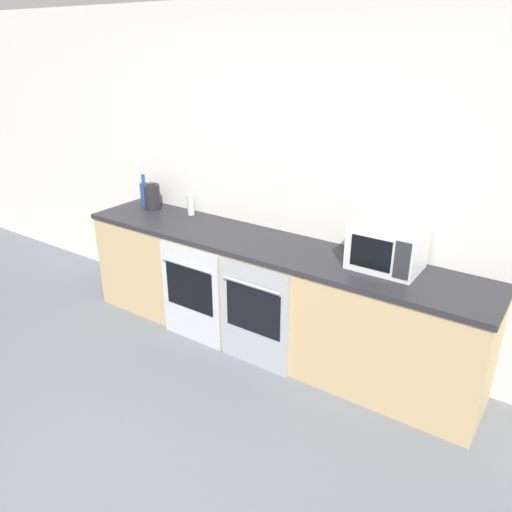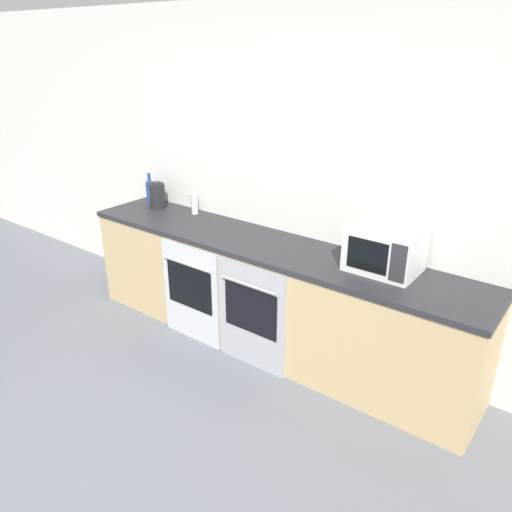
{
  "view_description": "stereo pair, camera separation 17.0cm",
  "coord_description": "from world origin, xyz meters",
  "px_view_note": "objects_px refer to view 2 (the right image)",
  "views": [
    {
      "loc": [
        1.92,
        -1.23,
        2.29
      ],
      "look_at": [
        -0.11,
        1.73,
        0.75
      ],
      "focal_mm": 35.0,
      "sensor_mm": 36.0,
      "label": 1
    },
    {
      "loc": [
        2.06,
        -1.13,
        2.29
      ],
      "look_at": [
        -0.11,
        1.73,
        0.75
      ],
      "focal_mm": 35.0,
      "sensor_mm": 36.0,
      "label": 2
    }
  ],
  "objects_px": {
    "kettle": "(157,195)",
    "bottle_blue": "(150,192)",
    "oven_right": "(252,317)",
    "microwave": "(385,249)",
    "oven_left": "(191,293)",
    "bottle_clear": "(195,203)"
  },
  "relations": [
    {
      "from": "oven_left",
      "to": "oven_right",
      "type": "xyz_separation_m",
      "value": [
        0.62,
        0.0,
        0.0
      ]
    },
    {
      "from": "oven_left",
      "to": "oven_right",
      "type": "distance_m",
      "value": 0.62
    },
    {
      "from": "oven_left",
      "to": "bottle_blue",
      "type": "bearing_deg",
      "value": 153.25
    },
    {
      "from": "oven_right",
      "to": "kettle",
      "type": "xyz_separation_m",
      "value": [
        -1.43,
        0.43,
        0.58
      ]
    },
    {
      "from": "oven_left",
      "to": "microwave",
      "type": "bearing_deg",
      "value": 15.42
    },
    {
      "from": "kettle",
      "to": "bottle_blue",
      "type": "bearing_deg",
      "value": 161.33
    },
    {
      "from": "oven_right",
      "to": "kettle",
      "type": "relative_size",
      "value": 3.44
    },
    {
      "from": "oven_left",
      "to": "oven_right",
      "type": "bearing_deg",
      "value": 0.0
    },
    {
      "from": "bottle_clear",
      "to": "kettle",
      "type": "bearing_deg",
      "value": -169.55
    },
    {
      "from": "bottle_blue",
      "to": "kettle",
      "type": "xyz_separation_m",
      "value": [
        0.15,
        -0.05,
        0.0
      ]
    },
    {
      "from": "microwave",
      "to": "oven_left",
      "type": "bearing_deg",
      "value": -164.58
    },
    {
      "from": "oven_right",
      "to": "kettle",
      "type": "height_order",
      "value": "kettle"
    },
    {
      "from": "microwave",
      "to": "bottle_blue",
      "type": "bearing_deg",
      "value": 177.87
    },
    {
      "from": "bottle_clear",
      "to": "oven_left",
      "type": "bearing_deg",
      "value": -51.2
    },
    {
      "from": "oven_right",
      "to": "bottle_blue",
      "type": "height_order",
      "value": "bottle_blue"
    },
    {
      "from": "oven_left",
      "to": "bottle_clear",
      "type": "distance_m",
      "value": 0.86
    },
    {
      "from": "oven_left",
      "to": "kettle",
      "type": "height_order",
      "value": "kettle"
    },
    {
      "from": "oven_left",
      "to": "bottle_clear",
      "type": "xyz_separation_m",
      "value": [
        -0.41,
        0.51,
        0.56
      ]
    },
    {
      "from": "bottle_blue",
      "to": "bottle_clear",
      "type": "bearing_deg",
      "value": 2.26
    },
    {
      "from": "oven_right",
      "to": "bottle_blue",
      "type": "distance_m",
      "value": 1.75
    },
    {
      "from": "bottle_clear",
      "to": "oven_right",
      "type": "bearing_deg",
      "value": -26.19
    },
    {
      "from": "kettle",
      "to": "oven_right",
      "type": "bearing_deg",
      "value": -16.83
    }
  ]
}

